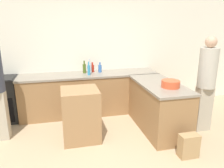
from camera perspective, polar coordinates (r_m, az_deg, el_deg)
ground_plane at (r=3.38m, az=-0.89°, el=-19.51°), size 14.00×14.00×0.00m
wall_back at (r=4.96m, az=-6.62°, el=8.79°), size 8.00×0.06×2.70m
counter_back at (r=4.81m, az=-5.76°, el=-2.45°), size 2.94×0.67×0.89m
counter_peninsula at (r=4.17m, az=11.92°, el=-5.69°), size 0.69×1.49×0.89m
range_oven at (r=4.95m, az=-27.07°, el=-3.61°), size 0.67×0.59×0.90m
island_table at (r=3.77m, az=-8.20°, el=-7.88°), size 0.61×0.60×0.89m
mixing_bowl at (r=3.81m, az=15.05°, el=0.05°), size 0.31×0.31×0.12m
hot_sauce_bottle at (r=4.84m, az=-5.14°, el=4.16°), size 0.08×0.08×0.21m
vinegar_bottle_clear at (r=4.73m, az=-5.88°, el=4.30°), size 0.08×0.08×0.31m
water_bottle_blue at (r=4.80m, az=-3.17°, el=4.12°), size 0.08×0.08×0.22m
dish_soap_bottle at (r=4.54m, az=-6.08°, el=3.71°), size 0.06×0.06×0.28m
olive_oil_bottle at (r=4.75m, az=-7.22°, el=4.13°), size 0.07×0.07×0.27m
person_at_peninsula at (r=4.22m, az=23.42°, el=0.76°), size 0.32×0.32×1.73m
paper_bag at (r=3.56m, az=19.38°, el=-14.98°), size 0.29×0.17×0.36m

